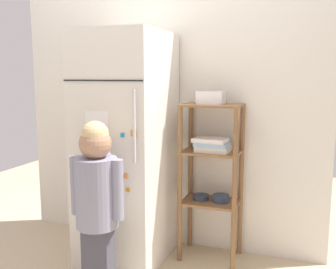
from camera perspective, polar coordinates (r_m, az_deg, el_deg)
name	(u,v)px	position (r m, az deg, el deg)	size (l,w,h in m)	color
ground_plane	(148,259)	(3.03, -2.98, -18.02)	(6.00, 6.00, 0.00)	tan
kitchen_wall_back	(166,111)	(3.07, -0.31, 3.55)	(2.51, 0.03, 2.17)	silver
refrigerator	(127,148)	(2.84, -6.12, -2.03)	(0.58, 0.71, 1.67)	silver
child_standing	(97,192)	(2.39, -10.51, -8.39)	(0.35, 0.26, 1.10)	#41404C
pantry_shelf_unit	(212,165)	(2.84, 6.47, -4.55)	(0.43, 0.30, 1.16)	brown
fruit_bin	(211,98)	(2.78, 6.43, 5.35)	(0.19, 0.17, 0.09)	white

